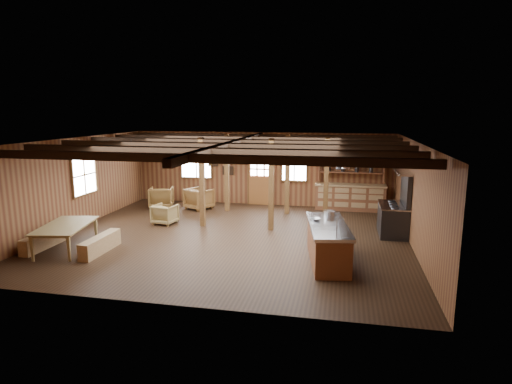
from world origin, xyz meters
The scene contains 22 objects.
room centered at (0.00, 0.00, 1.40)m, with size 10.04×9.04×2.84m.
ceiling_joists centered at (0.00, 0.18, 2.68)m, with size 9.80×8.82×0.18m.
timber_posts centered at (0.52, 2.08, 1.40)m, with size 3.95×2.35×2.80m.
back_door centered at (0.00, 4.45, 0.88)m, with size 1.02×0.08×2.15m.
window_back_left centered at (-2.60, 4.46, 1.60)m, with size 1.32×0.06×1.32m.
window_back_right centered at (1.30, 4.46, 1.60)m, with size 1.02×0.06×1.32m.
window_left centered at (-4.96, 0.50, 1.60)m, with size 0.14×1.24×1.32m.
notice_boards centered at (-1.50, 4.46, 1.64)m, with size 1.08×0.03×0.90m.
back_counter centered at (3.40, 4.20, 0.60)m, with size 2.55×0.60×2.45m.
pendant_lamps centered at (-2.25, 1.00, 2.25)m, with size 1.86×2.36×0.66m.
pot_rack centered at (3.08, 0.28, 2.26)m, with size 0.40×3.00×0.46m.
kitchen_island centered at (2.81, -1.51, 0.48)m, with size 1.26×2.61×1.20m.
step_stool centered at (3.00, 1.34, 0.18)m, with size 0.41×0.29×0.36m, color olive.
commercial_range centered at (4.65, 1.23, 0.62)m, with size 0.79×1.54×1.90m.
dining_table centered at (-3.90, -2.00, 0.34)m, with size 1.95×1.09×0.69m, color olive.
bench_wall centered at (-4.65, -2.00, 0.21)m, with size 0.28×1.51×0.42m, color olive.
bench_aisle centered at (-2.97, -2.00, 0.22)m, with size 0.29×1.57×0.43m, color olive.
armchair_a centered at (-3.57, 3.18, 0.39)m, with size 0.84×0.86×0.78m, color brown.
armchair_b centered at (-2.09, 3.23, 0.39)m, with size 0.84×0.87×0.79m, color brown.
armchair_c centered at (-2.48, 1.00, 0.32)m, with size 0.68×0.70×0.64m, color olive.
counter_pot centered at (2.81, -0.83, 1.02)m, with size 0.28×0.28×0.17m, color silver.
bowl centered at (2.48, -1.22, 0.97)m, with size 0.25×0.25×0.06m, color silver.
Camera 1 is at (3.10, -11.56, 3.63)m, focal length 30.00 mm.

